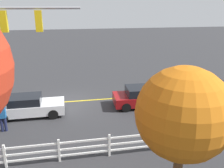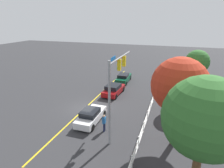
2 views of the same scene
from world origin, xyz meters
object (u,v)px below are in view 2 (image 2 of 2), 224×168
Objects in this scene: pedestrian at (104,122)px; car_0 at (114,89)px; car_1 at (124,78)px; tree_3 at (205,118)px; tree_2 at (197,62)px; car_2 at (91,116)px; tree_0 at (180,86)px; tree_1 at (185,79)px.

car_0 is at bearing -78.99° from pedestrian.
car_1 is 22.67m from tree_3.
tree_2 is (-11.36, 8.32, 3.89)m from pedestrian.
car_1 is at bearing 4.66° from car_0.
car_1 reaches higher than car_2.
tree_2 is at bearing -45.07° from car_2.
tree_2 reaches higher than pedestrian.
car_0 is 1.03× the size of car_2.
tree_0 is (9.08, 8.27, 4.50)m from car_0.
tree_1 is at bearing 174.38° from tree_0.
tree_0 is 1.16× the size of tree_2.
pedestrian reaches higher than car_1.
tree_1 is (-6.22, 8.81, 2.93)m from car_2.
tree_2 is (-11.31, 2.13, -0.38)m from tree_0.
car_1 is at bearing -108.73° from tree_2.
car_1 is 2.81× the size of pedestrian.
car_1 is at bearing -129.55° from tree_1.
tree_0 is at bearing -97.90° from car_2.
tree_2 is 0.85× the size of tree_3.
car_2 is 9.34m from tree_0.
tree_2 is at bearing 176.71° from tree_3.
pedestrian is 7.52m from tree_0.
tree_3 is (14.21, 9.45, 4.62)m from car_0.
tree_2 is (-10.18, 10.21, 4.15)m from car_2.
pedestrian is (9.13, 2.08, 0.23)m from car_0.
tree_1 is at bearing -177.88° from tree_3.
tree_3 is at bearing -3.29° from tree_2.
tree_1 is (7.54, 9.14, 2.92)m from car_1.
pedestrian is 0.23× the size of tree_0.
tree_3 reaches higher than car_0.
pedestrian is 0.26× the size of tree_2.
tree_1 is 0.81× the size of tree_2.
tree_1 reaches higher than car_0.
car_0 is 7.96m from car_2.
car_1 is 11.87m from tree_2.
tree_2 reaches higher than car_1.
tree_3 is at bearing -123.97° from car_2.
tree_0 is at bearing 178.68° from pedestrian.
car_2 is (13.76, 0.33, -0.02)m from car_1.
tree_2 is at bearing 160.49° from tree_1.
tree_3 is (12.47, 0.46, 1.72)m from tree_1.
tree_1 is at bearing -134.87° from pedestrian.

